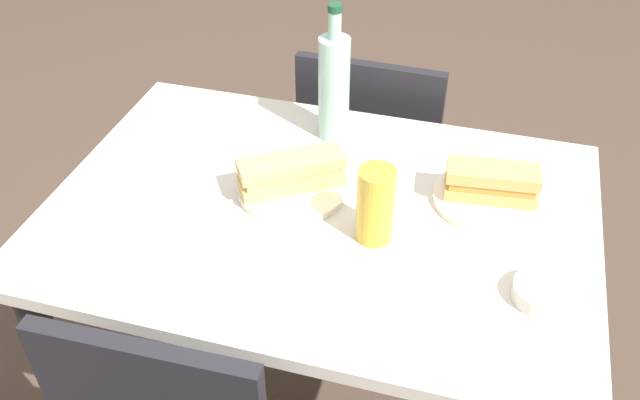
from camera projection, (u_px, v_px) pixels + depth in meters
name	position (u px, v px, depth m)	size (l,w,h in m)	color
dining_table	(320.00, 256.00, 1.45)	(1.08, 0.75, 0.77)	beige
chair_far	(373.00, 162.00, 1.98)	(0.41, 0.41, 0.85)	black
plate_near	(292.00, 188.00, 1.41)	(0.22, 0.22, 0.01)	silver
baguette_sandwich_near	(292.00, 172.00, 1.38)	(0.22, 0.18, 0.07)	tan
knife_near	(280.00, 171.00, 1.44)	(0.17, 0.09, 0.01)	silver
plate_far	(489.00, 199.00, 1.38)	(0.22, 0.22, 0.01)	silver
baguette_sandwich_far	(492.00, 182.00, 1.36)	(0.19, 0.09, 0.07)	tan
knife_far	(483.00, 179.00, 1.41)	(0.18, 0.05, 0.01)	silver
water_bottle	(334.00, 86.00, 1.50)	(0.07, 0.07, 0.31)	#99C6B7
beer_glass	(375.00, 205.00, 1.26)	(0.07, 0.07, 0.15)	gold
olive_bowl	(543.00, 293.00, 1.17)	(0.11, 0.11, 0.03)	silver
paper_napkin	(158.00, 134.00, 1.57)	(0.14, 0.14, 0.00)	white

